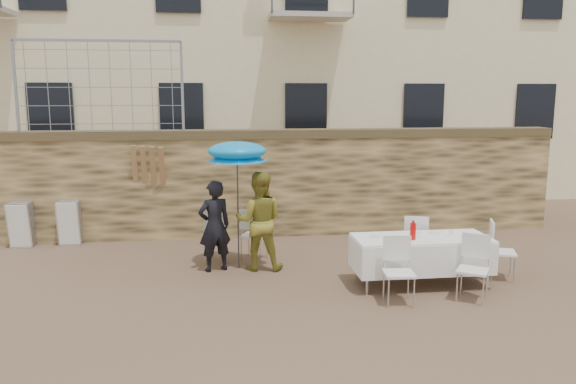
{
  "coord_description": "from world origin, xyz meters",
  "views": [
    {
      "loc": [
        -0.72,
        -6.68,
        2.96
      ],
      "look_at": [
        0.4,
        2.2,
        1.4
      ],
      "focal_mm": 35.0,
      "sensor_mm": 36.0,
      "label": 1
    }
  ],
  "objects": [
    {
      "name": "ground",
      "position": [
        0.0,
        0.0,
        0.0
      ],
      "size": [
        80.0,
        80.0,
        0.0
      ],
      "primitive_type": "plane",
      "color": "brown",
      "rests_on": "ground"
    },
    {
      "name": "stone_wall",
      "position": [
        0.0,
        5.0,
        1.1
      ],
      "size": [
        13.0,
        0.5,
        2.2
      ],
      "primitive_type": "cube",
      "color": "olive",
      "rests_on": "ground"
    },
    {
      "name": "chain_link_fence",
      "position": [
        -3.0,
        5.0,
        3.1
      ],
      "size": [
        3.2,
        0.06,
        1.8
      ],
      "primitive_type": null,
      "color": "gray",
      "rests_on": "stone_wall"
    },
    {
      "name": "man_suit",
      "position": [
        -0.8,
        2.59,
        0.78
      ],
      "size": [
        0.66,
        0.54,
        1.55
      ],
      "primitive_type": "imported",
      "rotation": [
        0.0,
        0.0,
        3.5
      ],
      "color": "black",
      "rests_on": "ground"
    },
    {
      "name": "woman_dress",
      "position": [
        -0.05,
        2.59,
        0.84
      ],
      "size": [
        0.9,
        0.75,
        1.69
      ],
      "primitive_type": "imported",
      "rotation": [
        0.0,
        0.0,
        3.0
      ],
      "color": "gold",
      "rests_on": "ground"
    },
    {
      "name": "umbrella",
      "position": [
        -0.4,
        2.69,
        1.96
      ],
      "size": [
        1.03,
        1.03,
        2.08
      ],
      "color": "#3F3F44",
      "rests_on": "ground"
    },
    {
      "name": "couple_chair_left",
      "position": [
        -0.8,
        3.14,
        0.48
      ],
      "size": [
        0.51,
        0.51,
        0.96
      ],
      "primitive_type": null,
      "rotation": [
        0.0,
        0.0,
        3.21
      ],
      "color": "white",
      "rests_on": "ground"
    },
    {
      "name": "couple_chair_right",
      "position": [
        -0.1,
        3.14,
        0.48
      ],
      "size": [
        0.64,
        0.64,
        0.96
      ],
      "primitive_type": null,
      "rotation": [
        0.0,
        0.0,
        2.68
      ],
      "color": "white",
      "rests_on": "ground"
    },
    {
      "name": "banquet_table",
      "position": [
        2.4,
        1.45,
        0.73
      ],
      "size": [
        2.1,
        0.85,
        0.78
      ],
      "color": "white",
      "rests_on": "ground"
    },
    {
      "name": "soda_bottle",
      "position": [
        2.2,
        1.3,
        0.91
      ],
      "size": [
        0.09,
        0.09,
        0.26
      ],
      "primitive_type": "cylinder",
      "color": "red",
      "rests_on": "banquet_table"
    },
    {
      "name": "table_chair_front_left",
      "position": [
        1.8,
        0.7,
        0.48
      ],
      "size": [
        0.52,
        0.52,
        0.96
      ],
      "primitive_type": null,
      "rotation": [
        0.0,
        0.0,
        -0.09
      ],
      "color": "white",
      "rests_on": "ground"
    },
    {
      "name": "table_chair_front_right",
      "position": [
        2.9,
        0.7,
        0.48
      ],
      "size": [
        0.67,
        0.67,
        0.96
      ],
      "primitive_type": null,
      "rotation": [
        0.0,
        0.0,
        -0.59
      ],
      "color": "white",
      "rests_on": "ground"
    },
    {
      "name": "table_chair_back",
      "position": [
        2.6,
        2.25,
        0.48
      ],
      "size": [
        0.61,
        0.61,
        0.96
      ],
      "primitive_type": null,
      "rotation": [
        0.0,
        0.0,
        2.81
      ],
      "color": "white",
      "rests_on": "ground"
    },
    {
      "name": "table_chair_side",
      "position": [
        3.8,
        1.55,
        0.48
      ],
      "size": [
        0.61,
        0.61,
        0.96
      ],
      "primitive_type": null,
      "rotation": [
        0.0,
        0.0,
        1.22
      ],
      "color": "white",
      "rests_on": "ground"
    },
    {
      "name": "chair_stack_left",
      "position": [
        -4.56,
        4.75,
        0.46
      ],
      "size": [
        0.46,
        0.47,
        0.92
      ],
      "primitive_type": null,
      "color": "white",
      "rests_on": "ground"
    },
    {
      "name": "chair_stack_right",
      "position": [
        -3.66,
        4.75,
        0.46
      ],
      "size": [
        0.46,
        0.4,
        0.92
      ],
      "primitive_type": null,
      "color": "white",
      "rests_on": "ground"
    },
    {
      "name": "wood_planks",
      "position": [
        -2.06,
        4.82,
        1.0
      ],
      "size": [
        0.7,
        0.2,
        2.0
      ],
      "primitive_type": null,
      "color": "#A37749",
      "rests_on": "ground"
    }
  ]
}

